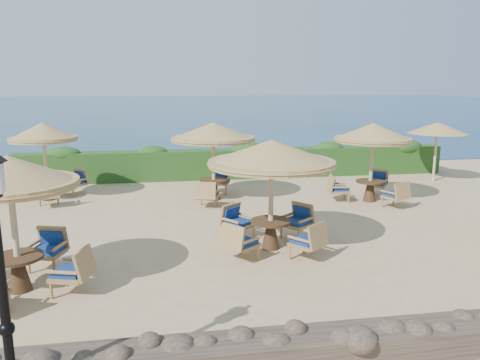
{
  "coord_description": "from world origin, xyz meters",
  "views": [
    {
      "loc": [
        -2.92,
        -12.04,
        3.96
      ],
      "look_at": [
        -0.94,
        0.52,
        1.3
      ],
      "focal_mm": 35.0,
      "sensor_mm": 36.0,
      "label": 1
    }
  ],
  "objects_px": {
    "cafe_set_0": "(12,204)",
    "cafe_set_5": "(372,147)",
    "cafe_set_3": "(44,149)",
    "lamp_post": "(4,300)",
    "extra_parasol": "(438,128)",
    "cafe_set_1": "(271,172)",
    "cafe_set_4": "(213,141)"
  },
  "relations": [
    {
      "from": "cafe_set_0",
      "to": "cafe_set_5",
      "type": "bearing_deg",
      "value": 29.87
    },
    {
      "from": "cafe_set_3",
      "to": "cafe_set_5",
      "type": "height_order",
      "value": "same"
    },
    {
      "from": "lamp_post",
      "to": "cafe_set_3",
      "type": "height_order",
      "value": "lamp_post"
    },
    {
      "from": "extra_parasol",
      "to": "cafe_set_0",
      "type": "xyz_separation_m",
      "value": [
        -13.62,
        -8.22,
        -0.43
      ]
    },
    {
      "from": "lamp_post",
      "to": "cafe_set_5",
      "type": "relative_size",
      "value": 1.2
    },
    {
      "from": "lamp_post",
      "to": "cafe_set_1",
      "type": "distance_m",
      "value": 6.85
    },
    {
      "from": "cafe_set_1",
      "to": "cafe_set_4",
      "type": "bearing_deg",
      "value": 99.76
    },
    {
      "from": "extra_parasol",
      "to": "cafe_set_3",
      "type": "distance_m",
      "value": 14.83
    },
    {
      "from": "cafe_set_0",
      "to": "cafe_set_1",
      "type": "distance_m",
      "value": 5.54
    },
    {
      "from": "extra_parasol",
      "to": "cafe_set_1",
      "type": "xyz_separation_m",
      "value": [
        -8.3,
        -6.68,
        -0.29
      ]
    },
    {
      "from": "cafe_set_3",
      "to": "cafe_set_5",
      "type": "bearing_deg",
      "value": -9.93
    },
    {
      "from": "lamp_post",
      "to": "extra_parasol",
      "type": "xyz_separation_m",
      "value": [
        12.6,
        12.0,
        0.62
      ]
    },
    {
      "from": "cafe_set_1",
      "to": "cafe_set_0",
      "type": "bearing_deg",
      "value": -163.78
    },
    {
      "from": "lamp_post",
      "to": "cafe_set_4",
      "type": "bearing_deg",
      "value": 71.68
    },
    {
      "from": "cafe_set_0",
      "to": "cafe_set_4",
      "type": "relative_size",
      "value": 1.0
    },
    {
      "from": "lamp_post",
      "to": "cafe_set_5",
      "type": "xyz_separation_m",
      "value": [
        8.64,
        9.32,
        0.3
      ]
    },
    {
      "from": "cafe_set_0",
      "to": "cafe_set_3",
      "type": "relative_size",
      "value": 1.07
    },
    {
      "from": "extra_parasol",
      "to": "cafe_set_3",
      "type": "xyz_separation_m",
      "value": [
        -14.8,
        -0.78,
        -0.42
      ]
    },
    {
      "from": "cafe_set_0",
      "to": "cafe_set_1",
      "type": "xyz_separation_m",
      "value": [
        5.31,
        1.55,
        0.14
      ]
    },
    {
      "from": "cafe_set_5",
      "to": "lamp_post",
      "type": "bearing_deg",
      "value": -132.82
    },
    {
      "from": "cafe_set_4",
      "to": "extra_parasol",
      "type": "bearing_deg",
      "value": 10.16
    },
    {
      "from": "cafe_set_0",
      "to": "cafe_set_1",
      "type": "relative_size",
      "value": 0.95
    },
    {
      "from": "extra_parasol",
      "to": "lamp_post",
      "type": "bearing_deg",
      "value": -136.4
    },
    {
      "from": "extra_parasol",
      "to": "cafe_set_0",
      "type": "height_order",
      "value": "cafe_set_0"
    },
    {
      "from": "lamp_post",
      "to": "cafe_set_0",
      "type": "height_order",
      "value": "lamp_post"
    },
    {
      "from": "extra_parasol",
      "to": "cafe_set_4",
      "type": "bearing_deg",
      "value": -169.84
    },
    {
      "from": "extra_parasol",
      "to": "cafe_set_1",
      "type": "relative_size",
      "value": 0.79
    },
    {
      "from": "cafe_set_5",
      "to": "extra_parasol",
      "type": "bearing_deg",
      "value": 34.06
    },
    {
      "from": "lamp_post",
      "to": "cafe_set_1",
      "type": "height_order",
      "value": "lamp_post"
    },
    {
      "from": "lamp_post",
      "to": "cafe_set_0",
      "type": "xyz_separation_m",
      "value": [
        -1.02,
        3.78,
        0.19
      ]
    },
    {
      "from": "extra_parasol",
      "to": "cafe_set_5",
      "type": "relative_size",
      "value": 0.87
    },
    {
      "from": "cafe_set_3",
      "to": "cafe_set_4",
      "type": "height_order",
      "value": "same"
    }
  ]
}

